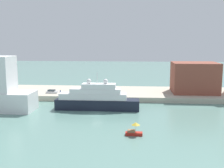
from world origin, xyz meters
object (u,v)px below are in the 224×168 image
mooring_bollard (112,96)px  person_figure (60,92)px  harbor_building (194,78)px  small_motorboat (134,130)px  parked_car (52,92)px  large_yacht (96,99)px

mooring_bollard → person_figure: bearing=170.9°
harbor_building → person_figure: size_ratio=9.91×
small_motorboat → parked_car: (-29.49, 37.53, 1.15)m
parked_car → harbor_building: bearing=5.7°
large_yacht → small_motorboat: (11.33, -22.30, -2.00)m
small_motorboat → mooring_bollard: small_motorboat is taller
large_yacht → harbor_building: bearing=31.6°
mooring_bollard → harbor_building: bearing=18.4°
large_yacht → parked_car: 23.72m
small_motorboat → harbor_building: harbor_building is taller
large_yacht → small_motorboat: large_yacht is taller
small_motorboat → person_figure: person_figure is taller
parked_car → small_motorboat: bearing=-51.8°
parked_car → person_figure: bearing=-23.5°
small_motorboat → person_figure: size_ratio=2.32×
small_motorboat → mooring_bollard: (-7.32, 33.00, 0.96)m
small_motorboat → person_figure: 44.44m
harbor_building → parked_car: 51.68m
person_figure → parked_car: bearing=156.5°
small_motorboat → parked_car: 47.74m
large_yacht → small_motorboat: size_ratio=6.73×
person_figure → harbor_building: bearing=7.9°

